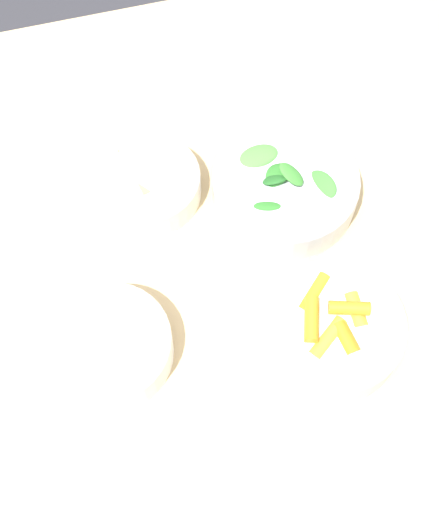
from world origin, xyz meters
TOP-DOWN VIEW (x-y plane):
  - ground_plane at (0.00, 0.00)m, footprint 10.00×10.00m
  - dining_table at (0.00, 0.00)m, footprint 1.12×1.03m
  - bowl_carrots at (-0.06, 0.10)m, footprint 0.17×0.17m
  - bowl_greens at (-0.06, -0.11)m, footprint 0.20×0.20m
  - bowl_beans_hotdog at (0.21, 0.06)m, footprint 0.15×0.15m
  - bowl_cookies at (0.11, -0.16)m, footprint 0.14×0.14m

SIDE VIEW (x-z plane):
  - ground_plane at x=0.00m, z-range 0.00..0.00m
  - dining_table at x=0.00m, z-range 0.27..1.03m
  - bowl_beans_hotdog at x=0.21m, z-range 0.75..0.81m
  - bowl_cookies at x=0.11m, z-range 0.76..0.80m
  - bowl_carrots at x=-0.06m, z-range 0.75..0.81m
  - bowl_greens at x=-0.06m, z-range 0.74..0.82m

